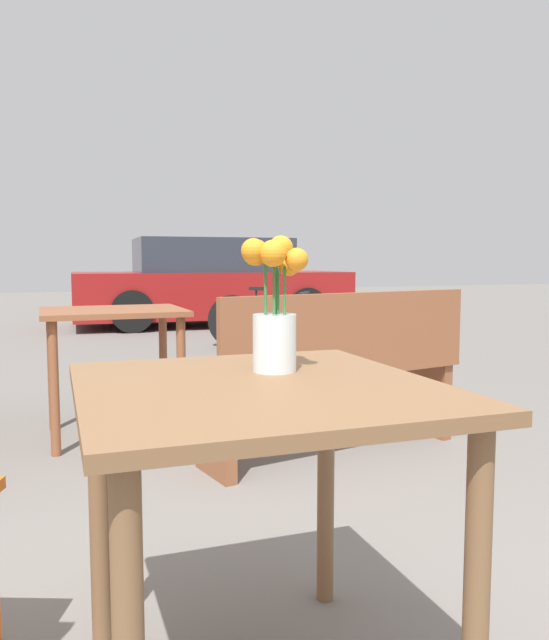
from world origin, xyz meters
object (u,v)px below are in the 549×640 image
(flower_vase, at_px, (274,313))
(bicycle, at_px, (270,321))
(table_back, at_px, (113,332))
(table_front, at_px, (258,435))
(bench_middle, at_px, (341,369))
(parked_car, at_px, (212,284))

(flower_vase, bearing_deg, bicycle, 70.25)
(table_back, bearing_deg, table_front, -88.23)
(bench_middle, distance_m, table_back, 1.32)
(bench_middle, height_order, table_back, bench_middle)
(table_front, distance_m, table_back, 2.35)
(table_front, bearing_deg, flower_vase, 55.56)
(table_front, bearing_deg, bicycle, 69.88)
(bench_middle, xyz_separation_m, table_back, (-1.05, 0.78, 0.15))
(flower_vase, relative_size, table_back, 0.41)
(table_back, bearing_deg, flower_vase, -86.05)
(table_back, distance_m, bicycle, 3.70)
(parked_car, bearing_deg, table_back, -109.63)
(bench_middle, height_order, parked_car, parked_car)
(bench_middle, distance_m, bicycle, 3.97)
(table_back, relative_size, parked_car, 0.18)
(table_front, distance_m, bench_middle, 1.85)
(table_front, bearing_deg, parked_car, 76.13)
(flower_vase, bearing_deg, table_back, 93.95)
(parked_car, bearing_deg, table_front, -103.87)
(table_front, height_order, bicycle, table_front)
(bicycle, bearing_deg, bench_middle, -104.56)
(bicycle, xyz_separation_m, parked_car, (0.06, 2.87, 0.32))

